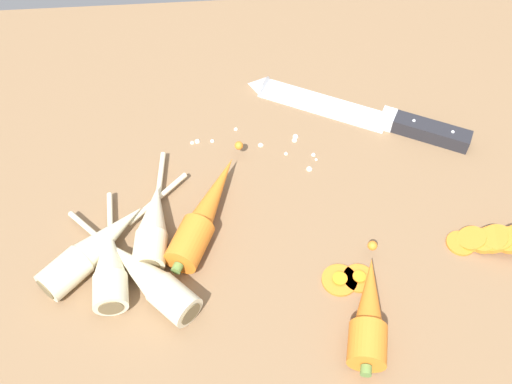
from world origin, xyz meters
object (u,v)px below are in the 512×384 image
at_px(whole_carrot, 205,212).
at_px(parsnip_back, 147,277).
at_px(parsnip_mid_left, 153,224).
at_px(parsnip_mid_right, 110,266).
at_px(parsnip_front, 96,247).
at_px(chefs_knife, 350,110).
at_px(carrot_slice_stack, 505,239).
at_px(carrot_slice_stray_mid, 359,277).
at_px(whole_carrot_second, 369,313).
at_px(carrot_slice_stray_near, 340,279).

bearing_deg(whole_carrot, parsnip_back, -128.78).
bearing_deg(parsnip_mid_left, parsnip_mid_right, -130.97).
bearing_deg(parsnip_mid_left, parsnip_front, -157.39).
bearing_deg(chefs_knife, whole_carrot, -140.26).
bearing_deg(parsnip_front, carrot_slice_stack, -2.91).
height_order(parsnip_mid_right, parsnip_back, same).
xyz_separation_m(parsnip_mid_left, carrot_slice_stray_mid, (0.24, -0.09, -0.02)).
bearing_deg(parsnip_mid_right, parsnip_mid_left, 49.03).
distance_m(whole_carrot, parsnip_mid_right, 0.13).
bearing_deg(carrot_slice_stack, whole_carrot, 169.82).
distance_m(whole_carrot_second, carrot_slice_stack, 0.21).
bearing_deg(parsnip_back, carrot_slice_stack, 2.77).
relative_size(whole_carrot_second, parsnip_mid_left, 0.87).
bearing_deg(carrot_slice_stack, carrot_slice_stray_mid, -169.90).
bearing_deg(carrot_slice_stray_mid, parsnip_mid_left, 160.44).
distance_m(chefs_knife, carrot_slice_stray_mid, 0.29).
height_order(whole_carrot_second, carrot_slice_stray_near, whole_carrot_second).
relative_size(parsnip_mid_right, carrot_slice_stack, 1.27).
bearing_deg(parsnip_mid_left, carrot_slice_stack, -7.10).
xyz_separation_m(whole_carrot, whole_carrot_second, (0.18, -0.15, 0.00)).
height_order(whole_carrot, parsnip_back, whole_carrot).
relative_size(whole_carrot_second, parsnip_mid_right, 0.94).
relative_size(parsnip_mid_left, carrot_slice_stray_mid, 4.92).
bearing_deg(parsnip_back, carrot_slice_stray_near, -3.22).
height_order(parsnip_back, carrot_slice_stray_mid, parsnip_back).
distance_m(parsnip_mid_left, carrot_slice_stray_mid, 0.26).
xyz_separation_m(parsnip_mid_right, carrot_slice_stray_mid, (0.29, -0.03, -0.02)).
distance_m(whole_carrot_second, parsnip_back, 0.26).
bearing_deg(chefs_knife, whole_carrot_second, -97.39).
bearing_deg(parsnip_mid_right, parsnip_front, 124.45).
height_order(parsnip_front, carrot_slice_stray_mid, parsnip_front).
relative_size(parsnip_mid_left, parsnip_back, 1.08).
xyz_separation_m(chefs_knife, carrot_slice_stack, (0.15, -0.25, 0.01)).
xyz_separation_m(chefs_knife, parsnip_mid_left, (-0.29, -0.20, 0.01)).
distance_m(whole_carrot_second, carrot_slice_stray_mid, 0.06).
bearing_deg(whole_carrot, carrot_slice_stray_mid, -28.88).
bearing_deg(whole_carrot, parsnip_mid_left, -169.56).
relative_size(whole_carrot_second, parsnip_front, 0.89).
height_order(chefs_knife, parsnip_front, parsnip_front).
distance_m(whole_carrot_second, carrot_slice_stray_near, 0.06).
distance_m(whole_carrot, carrot_slice_stray_near, 0.19).
distance_m(carrot_slice_stack, carrot_slice_stray_near, 0.21).
relative_size(whole_carrot_second, carrot_slice_stray_mid, 4.27).
bearing_deg(parsnip_front, parsnip_back, -36.20).
bearing_deg(carrot_slice_stray_near, parsnip_back, 176.78).
bearing_deg(carrot_slice_stray_near, parsnip_mid_left, 158.42).
bearing_deg(parsnip_mid_left, whole_carrot_second, -30.33).
relative_size(chefs_knife, carrot_slice_stray_near, 7.51).
distance_m(chefs_knife, carrot_slice_stray_near, 0.29).
height_order(chefs_knife, carrot_slice_stray_near, chefs_knife).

